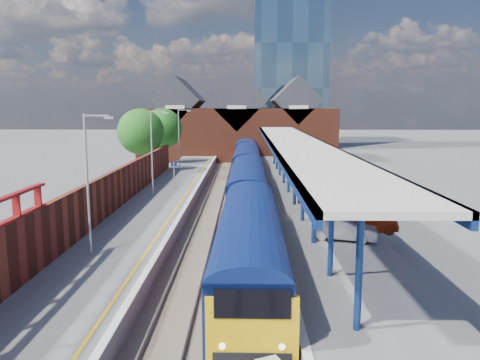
% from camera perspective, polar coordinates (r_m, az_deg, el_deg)
% --- Properties ---
extents(ground, '(240.00, 240.00, 0.00)m').
position_cam_1_polar(ground, '(47.39, -0.90, -1.15)').
color(ground, '#5B5B5E').
rests_on(ground, ground).
extents(ballast_bed, '(6.00, 76.00, 0.06)m').
position_cam_1_polar(ballast_bed, '(37.58, -1.31, -3.79)').
color(ballast_bed, '#473D33').
rests_on(ballast_bed, ground).
extents(rails, '(4.51, 76.00, 0.14)m').
position_cam_1_polar(rails, '(37.56, -1.31, -3.66)').
color(rails, slate).
rests_on(rails, ground).
extents(left_platform, '(5.00, 76.00, 1.00)m').
position_cam_1_polar(left_platform, '(38.07, -9.63, -3.03)').
color(left_platform, '#565659').
rests_on(left_platform, ground).
extents(right_platform, '(6.00, 76.00, 1.00)m').
position_cam_1_polar(right_platform, '(37.76, 7.84, -3.09)').
color(right_platform, '#565659').
rests_on(right_platform, ground).
extents(coping_left, '(0.30, 76.00, 0.05)m').
position_cam_1_polar(coping_left, '(37.62, -6.12, -2.28)').
color(coping_left, silver).
rests_on(coping_left, left_platform).
extents(coping_right, '(0.30, 76.00, 0.05)m').
position_cam_1_polar(coping_right, '(37.40, 3.51, -2.31)').
color(coping_right, silver).
rests_on(coping_right, right_platform).
extents(yellow_line, '(0.14, 76.00, 0.01)m').
position_cam_1_polar(yellow_line, '(37.70, -7.03, -2.30)').
color(yellow_line, yellow).
rests_on(yellow_line, left_platform).
extents(train, '(3.02, 65.93, 3.45)m').
position_cam_1_polar(train, '(46.38, 0.92, 1.28)').
color(train, '#0B1A52').
rests_on(train, ground).
extents(canopy, '(4.50, 52.00, 4.48)m').
position_cam_1_polar(canopy, '(38.93, 6.87, 4.37)').
color(canopy, navy).
rests_on(canopy, right_platform).
extents(lamp_post_b, '(1.48, 0.18, 7.00)m').
position_cam_1_polar(lamp_post_b, '(24.12, -17.83, 0.56)').
color(lamp_post_b, '#A5A8AA').
rests_on(lamp_post_b, left_platform).
extents(lamp_post_c, '(1.48, 0.18, 7.00)m').
position_cam_1_polar(lamp_post_c, '(39.52, -10.52, 3.98)').
color(lamp_post_c, '#A5A8AA').
rests_on(lamp_post_c, left_platform).
extents(lamp_post_d, '(1.48, 0.18, 7.00)m').
position_cam_1_polar(lamp_post_d, '(55.26, -7.32, 5.45)').
color(lamp_post_d, '#A5A8AA').
rests_on(lamp_post_d, left_platform).
extents(platform_sign, '(0.55, 0.08, 2.50)m').
position_cam_1_polar(platform_sign, '(41.50, -8.05, 1.07)').
color(platform_sign, '#A5A8AA').
rests_on(platform_sign, left_platform).
extents(brick_wall, '(0.35, 50.00, 3.86)m').
position_cam_1_polar(brick_wall, '(32.14, -16.34, -1.94)').
color(brick_wall, maroon).
rests_on(brick_wall, left_platform).
extents(station_building, '(30.00, 12.12, 13.78)m').
position_cam_1_polar(station_building, '(74.69, -0.32, 6.78)').
color(station_building, maroon).
rests_on(station_building, ground).
extents(glass_tower, '(14.20, 14.20, 40.30)m').
position_cam_1_polar(glass_tower, '(97.74, 6.01, 15.93)').
color(glass_tower, '#446075').
rests_on(glass_tower, ground).
extents(tree_near, '(5.20, 5.20, 8.10)m').
position_cam_1_polar(tree_near, '(53.89, -11.86, 5.63)').
color(tree_near, '#382314').
rests_on(tree_near, ground).
extents(tree_far, '(5.20, 5.20, 8.10)m').
position_cam_1_polar(tree_far, '(61.53, -9.34, 6.10)').
color(tree_far, '#382314').
rests_on(tree_far, ground).
extents(parked_car_red, '(4.71, 2.73, 1.51)m').
position_cam_1_polar(parked_car_red, '(28.20, 14.48, -4.83)').
color(parked_car_red, '#A2260D').
rests_on(parked_car_red, right_platform).
extents(parked_car_silver, '(3.93, 2.32, 1.22)m').
position_cam_1_polar(parked_car_silver, '(26.67, 12.46, -5.86)').
color(parked_car_silver, silver).
rests_on(parked_car_silver, right_platform).
extents(parked_car_dark, '(4.25, 2.97, 1.14)m').
position_cam_1_polar(parked_car_dark, '(35.51, 10.17, -2.15)').
color(parked_car_dark, black).
rests_on(parked_car_dark, right_platform).
extents(parked_car_blue, '(4.59, 3.52, 1.16)m').
position_cam_1_polar(parked_car_blue, '(35.04, 11.11, -2.31)').
color(parked_car_blue, navy).
rests_on(parked_car_blue, right_platform).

